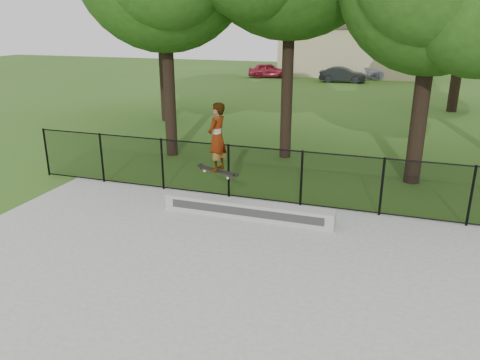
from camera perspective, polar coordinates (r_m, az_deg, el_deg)
The scene contains 9 objects.
ground at distance 7.48m, azimuth -2.31°, elevation -19.86°, with size 100.00×100.00×0.00m, color #315718.
concrete_slab at distance 7.46m, azimuth -2.31°, elevation -19.68°, with size 14.00×12.00×0.06m, color gray.
grind_ledge at distance 11.51m, azimuth 0.90°, elevation -3.66°, with size 4.28×0.40×0.41m, color #A4A49F.
car_a at distance 41.08m, azimuth 3.54°, elevation 13.20°, with size 1.44×3.55×1.22m, color maroon.
car_b at distance 38.63m, azimuth 12.39°, elevation 12.43°, with size 1.26×3.26×1.19m, color black.
car_c at distance 41.45m, azimuth 17.50°, elevation 12.38°, with size 1.58×3.58×1.13m, color #AEB0C5.
skater_airborne at distance 11.19m, azimuth -2.81°, elevation 5.08°, with size 0.84×0.66×1.81m.
chainlink_fence at distance 12.16m, azimuth 7.50°, elevation 0.20°, with size 16.06×0.06×1.50m.
distant_building at distance 43.70m, azimuth 13.52°, elevation 15.13°, with size 12.40×6.40×4.30m.
Camera 1 is at (2.11, -5.43, 4.68)m, focal length 35.00 mm.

